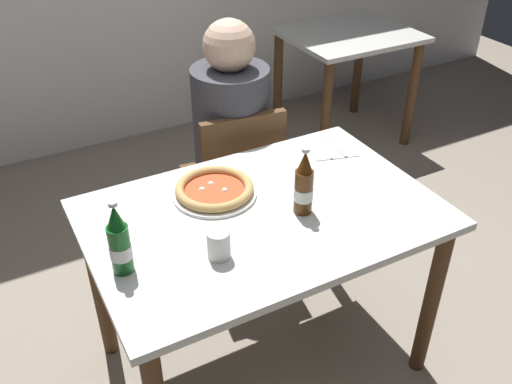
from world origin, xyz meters
TOP-DOWN VIEW (x-y plane):
  - ground_plane at (0.00, 0.00)m, footprint 8.00×8.00m
  - dining_table_main at (0.00, 0.00)m, footprint 1.20×0.80m
  - chair_behind_table at (0.20, 0.61)m, footprint 0.44×0.44m
  - diner_seated at (0.20, 0.66)m, footprint 0.34×0.34m
  - dining_table_background at (1.42, 1.44)m, footprint 0.80×0.70m
  - pizza_margherita_near at (-0.10, 0.17)m, footprint 0.30×0.30m
  - beer_bottle_left at (0.12, -0.06)m, footprint 0.07×0.07m
  - beer_bottle_center at (-0.51, -0.06)m, footprint 0.07×0.07m
  - napkin_with_cutlery at (0.46, 0.25)m, footprint 0.22×0.22m
  - paper_cup at (-0.23, -0.14)m, footprint 0.07×0.07m

SIDE VIEW (x-z plane):
  - ground_plane at x=0.00m, z-range 0.00..0.00m
  - chair_behind_table at x=0.20m, z-range 0.06..0.91m
  - diner_seated at x=0.20m, z-range -0.02..1.19m
  - dining_table_background at x=1.42m, z-range 0.22..0.97m
  - dining_table_main at x=0.00m, z-range 0.26..1.01m
  - napkin_with_cutlery at x=0.46m, z-range 0.75..0.76m
  - pizza_margherita_near at x=-0.10m, z-range 0.75..0.79m
  - paper_cup at x=-0.23m, z-range 0.75..0.84m
  - beer_bottle_left at x=0.12m, z-range 0.73..0.98m
  - beer_bottle_center at x=-0.51m, z-range 0.73..0.98m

